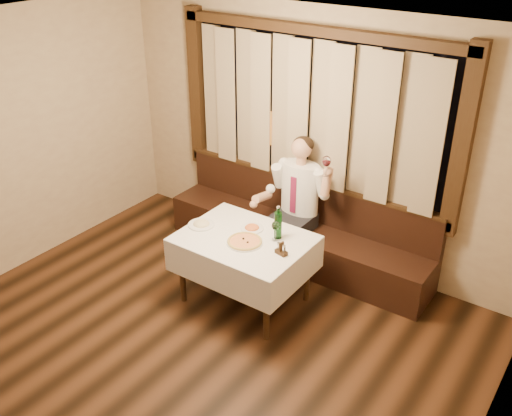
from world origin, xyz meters
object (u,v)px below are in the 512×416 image
Objects in this scene: cruet_caddy at (281,250)px; seated_man at (297,195)px; pasta_red at (252,226)px; pizza at (245,242)px; green_bottle at (278,225)px; dining_table at (244,247)px; pasta_cream at (201,222)px; banquette at (297,233)px.

cruet_caddy is 0.09× the size of seated_man.
pasta_red is 1.83× the size of cruet_caddy.
green_bottle reaches higher than pizza.
green_bottle reaches higher than dining_table.
seated_man reaches higher than pasta_cream.
pasta_red is at bearing -92.47° from banquette.
dining_table is at bearing 128.23° from pizza.
cruet_caddy reaches higher than pasta_red.
pasta_red is 0.76m from seated_man.
pizza is at bearing -86.81° from banquette.
green_bottle is (0.27, 0.19, 0.25)m from dining_table.
pizza is at bearing -51.77° from dining_table.
pizza is 0.28m from pasta_red.
seated_man is at bearing 107.87° from green_bottle.
dining_table is 0.53m from pasta_cream.
dining_table is at bearing -173.89° from cruet_caddy.
banquette is 2.15× the size of seated_man.
pasta_red is at bearing 101.37° from dining_table.
green_bottle is at bearing -72.11° from banquette.
banquette is 2.52× the size of dining_table.
cruet_caddy is (0.40, 0.03, 0.03)m from pizza.
seated_man is at bearing 91.80° from pizza.
pasta_red is 0.52m from pasta_cream.
dining_table is 0.49m from cruet_caddy.
cruet_caddy is (0.19, -0.23, -0.10)m from green_bottle.
dining_table is 0.23m from pasta_red.
pizza is at bearing -69.29° from pasta_red.
cruet_caddy is (0.50, -0.22, 0.01)m from pasta_red.
pasta_cream is at bearing 177.62° from pizza.
green_bottle is 0.78m from seated_man.
pasta_red is 0.33m from green_bottle.
cruet_caddy is at bearing -50.77° from green_bottle.
pizza reaches higher than dining_table.
dining_table is 3.56× the size of pizza.
banquette is 0.97m from pasta_red.
dining_table is 9.86× the size of cruet_caddy.
cruet_caddy is (0.46, -1.07, 0.49)m from banquette.
banquette reaches higher than pizza.
green_bottle is at bearing 17.46° from pasta_cream.
cruet_caddy reaches higher than pizza.
dining_table is at bearing -144.98° from green_bottle.
seated_man is at bearing -71.96° from banquette.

